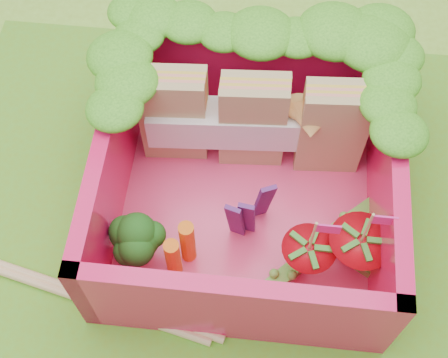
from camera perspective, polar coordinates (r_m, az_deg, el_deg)
The scene contains 12 objects.
ground at distance 2.99m, azimuth -2.48°, elevation -6.14°, with size 14.00×14.00×0.00m, color #84BD35.
placemat at distance 2.97m, azimuth -2.49°, elevation -6.02°, with size 2.60×2.60×0.03m, color #6AA725.
bento_floor at distance 3.02m, azimuth 2.00°, elevation -2.32°, with size 1.30×1.30×0.05m, color #ED3C71.
bento_box at distance 2.80m, azimuth 2.16°, elevation 0.06°, with size 1.30×1.30×0.55m.
lettuce_ruffle at distance 2.82m, azimuth 3.23°, elevation 11.90°, with size 1.43×0.83×0.11m.
sandwich_stack at distance 2.92m, azimuth 2.79°, elevation 5.27°, with size 1.06×0.24×0.55m.
broccoli at distance 2.75m, azimuth -8.26°, elevation -5.21°, with size 0.32×0.32×0.26m.
carrot_sticks at distance 2.74m, azimuth -3.98°, elevation -6.44°, with size 0.12×0.14×0.29m.
purple_wedges at distance 2.76m, azimuth 2.28°, elevation -3.15°, with size 0.19×0.15×0.38m.
strawberry_left at distance 2.76m, azimuth 7.53°, elevation -7.21°, with size 0.24×0.24×0.48m.
strawberry_right at distance 2.79m, azimuth 11.96°, elevation -6.62°, with size 0.27×0.27×0.51m.
snap_peas at distance 2.90m, azimuth 9.55°, elevation -6.49°, with size 0.60×0.59×0.05m.
Camera 1 is at (0.25, -1.19, 2.73)m, focal length 50.00 mm.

